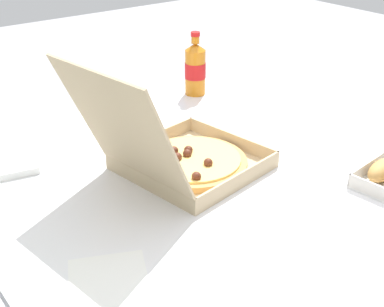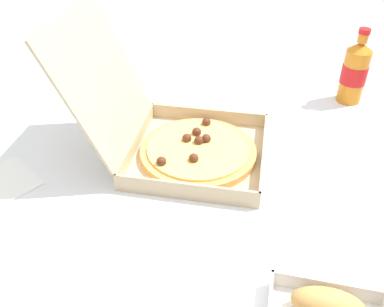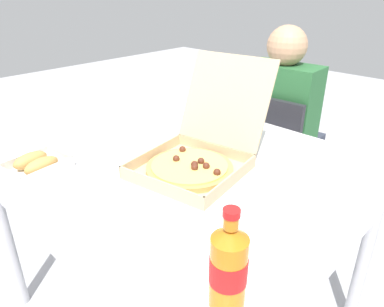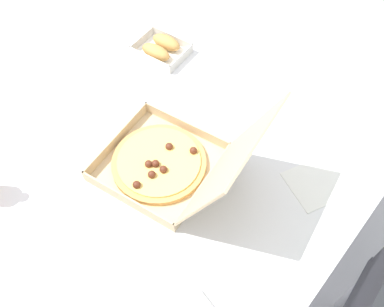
# 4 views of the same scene
# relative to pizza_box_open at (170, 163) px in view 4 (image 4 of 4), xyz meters

# --- Properties ---
(ground_plane) EXTENTS (10.00, 10.00, 0.00)m
(ground_plane) POSITION_rel_pizza_box_open_xyz_m (-0.09, -0.00, -0.80)
(ground_plane) COLOR #B2B2B7
(dining_table) EXTENTS (1.26, 1.07, 0.75)m
(dining_table) POSITION_rel_pizza_box_open_xyz_m (-0.09, -0.00, -0.12)
(dining_table) COLOR white
(dining_table) RESTS_ON ground_plane
(pizza_box_open) EXTENTS (0.40, 0.51, 0.34)m
(pizza_box_open) POSITION_rel_pizza_box_open_xyz_m (0.00, 0.00, 0.00)
(pizza_box_open) COLOR tan
(pizza_box_open) RESTS_ON dining_table
(bread_side_box) EXTENTS (0.17, 0.21, 0.06)m
(bread_side_box) POSITION_rel_pizza_box_open_xyz_m (-0.37, -0.39, -0.02)
(bread_side_box) COLOR white
(bread_side_box) RESTS_ON dining_table
(paper_menu) EXTENTS (0.25, 0.22, 0.00)m
(paper_menu) POSITION_rel_pizza_box_open_xyz_m (-0.28, 0.37, -0.05)
(paper_menu) COLOR white
(paper_menu) RESTS_ON dining_table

